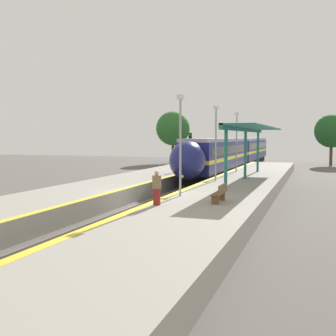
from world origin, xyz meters
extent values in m
plane|color=#56514C|center=(0.00, 0.00, 0.00)|extent=(120.00, 120.00, 0.00)
cube|color=slate|center=(-0.72, 0.00, 0.07)|extent=(0.08, 90.00, 0.15)
cube|color=slate|center=(0.72, 0.00, 0.07)|extent=(0.08, 90.00, 0.15)
cube|color=black|center=(0.00, 19.52, 0.62)|extent=(2.46, 18.09, 0.80)
cube|color=navy|center=(0.00, 19.52, 1.49)|extent=(2.79, 19.66, 0.94)
cube|color=yellow|center=(0.00, 19.52, 2.12)|extent=(2.80, 19.66, 0.32)
cube|color=navy|center=(0.00, 19.52, 3.00)|extent=(2.79, 19.66, 1.43)
cube|color=black|center=(0.00, 19.52, 2.93)|extent=(2.82, 18.09, 0.79)
cube|color=#9E9EA3|center=(0.00, 19.52, 3.86)|extent=(2.51, 19.66, 0.30)
cylinder|color=black|center=(-0.72, 12.32, 0.46)|extent=(0.12, 0.92, 0.92)
cylinder|color=black|center=(0.72, 12.32, 0.46)|extent=(0.12, 0.92, 0.92)
cylinder|color=black|center=(-0.72, 14.52, 0.46)|extent=(0.12, 0.92, 0.92)
cylinder|color=black|center=(0.72, 14.52, 0.46)|extent=(0.12, 0.92, 0.92)
cylinder|color=black|center=(-0.72, 24.51, 0.46)|extent=(0.12, 0.92, 0.92)
cylinder|color=black|center=(0.72, 24.51, 0.46)|extent=(0.12, 0.92, 0.92)
cylinder|color=black|center=(-0.72, 26.71, 0.46)|extent=(0.12, 0.92, 0.92)
cylinder|color=black|center=(0.72, 26.71, 0.46)|extent=(0.12, 0.92, 0.92)
ellipsoid|color=navy|center=(0.00, 8.49, 2.36)|extent=(2.68, 3.60, 2.96)
ellipsoid|color=black|center=(0.00, 8.04, 2.85)|extent=(1.95, 2.10, 1.51)
sphere|color=#F9F4CC|center=(0.00, 7.14, 1.27)|extent=(0.24, 0.24, 0.24)
cube|color=black|center=(0.00, 39.98, 0.62)|extent=(2.46, 18.09, 0.80)
cube|color=navy|center=(0.00, 39.98, 1.49)|extent=(2.79, 19.66, 0.94)
cube|color=yellow|center=(0.00, 39.98, 2.12)|extent=(2.80, 19.66, 0.32)
cube|color=navy|center=(0.00, 39.98, 3.00)|extent=(2.79, 19.66, 1.43)
cube|color=black|center=(0.00, 39.98, 2.93)|extent=(2.82, 18.09, 0.79)
cube|color=#9E9EA3|center=(0.00, 39.98, 3.86)|extent=(2.51, 19.66, 0.30)
cylinder|color=black|center=(-0.72, 32.78, 0.46)|extent=(0.12, 0.92, 0.92)
cylinder|color=black|center=(0.72, 32.78, 0.46)|extent=(0.12, 0.92, 0.92)
cylinder|color=black|center=(-0.72, 34.98, 0.46)|extent=(0.12, 0.92, 0.92)
cylinder|color=black|center=(0.72, 34.98, 0.46)|extent=(0.12, 0.92, 0.92)
cylinder|color=black|center=(-0.72, 44.97, 0.46)|extent=(0.12, 0.92, 0.92)
cylinder|color=black|center=(0.72, 44.97, 0.46)|extent=(0.12, 0.92, 0.92)
cylinder|color=black|center=(-0.72, 47.17, 0.46)|extent=(0.12, 0.92, 0.92)
cylinder|color=black|center=(0.72, 47.17, 0.46)|extent=(0.12, 0.92, 0.92)
cube|color=gray|center=(4.18, 0.00, 0.50)|extent=(5.12, 64.00, 1.00)
cube|color=yellow|center=(1.82, 0.00, 1.00)|extent=(0.40, 64.00, 0.01)
cube|color=gray|center=(-4.14, 0.00, 0.50)|extent=(5.05, 64.00, 1.00)
cube|color=yellow|center=(-1.82, 0.00, 1.00)|extent=(0.40, 64.00, 0.01)
cube|color=brown|center=(4.80, -3.03, 1.21)|extent=(0.36, 0.06, 0.42)
cube|color=brown|center=(4.80, -1.68, 1.21)|extent=(0.36, 0.06, 0.42)
cube|color=brown|center=(4.80, -2.36, 1.43)|extent=(0.44, 1.79, 0.03)
cube|color=brown|center=(5.00, -2.36, 1.67)|extent=(0.04, 1.79, 0.44)
cube|color=maroon|center=(2.30, -4.13, 1.39)|extent=(0.28, 0.20, 0.77)
cube|color=#7F6647|center=(2.30, -4.13, 2.08)|extent=(0.36, 0.22, 0.61)
sphere|color=tan|center=(2.30, -4.13, 2.48)|extent=(0.21, 0.21, 0.21)
cylinder|color=#59595E|center=(-2.38, 17.37, 1.93)|extent=(0.14, 0.14, 3.87)
cube|color=black|center=(-2.38, 17.37, 4.22)|extent=(0.28, 0.20, 0.70)
sphere|color=#1ED833|center=(-2.38, 17.26, 4.39)|extent=(0.14, 0.14, 0.14)
sphere|color=#330A0A|center=(-2.38, 17.26, 4.05)|extent=(0.14, 0.14, 0.14)
cylinder|color=#9E9EA3|center=(2.39, -0.84, 3.56)|extent=(0.12, 0.12, 5.13)
cube|color=silver|center=(2.39, -0.84, 6.25)|extent=(0.36, 0.20, 0.24)
cylinder|color=#9E9EA3|center=(2.39, 7.58, 3.56)|extent=(0.12, 0.12, 5.13)
cube|color=silver|center=(2.39, 7.58, 6.25)|extent=(0.36, 0.20, 0.24)
cylinder|color=#9E9EA3|center=(2.39, 16.01, 3.56)|extent=(0.12, 0.12, 5.13)
cube|color=silver|center=(2.39, 16.01, 6.25)|extent=(0.36, 0.20, 0.24)
cylinder|color=#1E6B66|center=(4.23, 2.14, 2.82)|extent=(0.20, 0.20, 3.63)
cylinder|color=#1E6B66|center=(4.23, 9.39, 2.82)|extent=(0.20, 0.20, 3.63)
cylinder|color=#1E6B66|center=(4.23, 16.65, 2.82)|extent=(0.20, 0.20, 3.63)
cube|color=#1E6B66|center=(4.23, 9.39, 4.73)|extent=(0.24, 17.51, 0.36)
cube|color=#1E6B66|center=(5.13, 9.39, 4.85)|extent=(2.00, 17.51, 0.10)
cylinder|color=brown|center=(-12.64, 42.50, 1.68)|extent=(0.44, 0.44, 3.36)
sphere|color=#286028|center=(-12.64, 42.50, 5.55)|extent=(5.48, 5.48, 5.48)
cylinder|color=brown|center=(11.39, 44.90, 1.54)|extent=(0.44, 0.44, 3.07)
sphere|color=#1E5123|center=(11.39, 44.90, 5.05)|extent=(4.95, 4.95, 4.95)
camera|label=1|loc=(9.15, -22.13, 4.13)|focal=45.00mm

